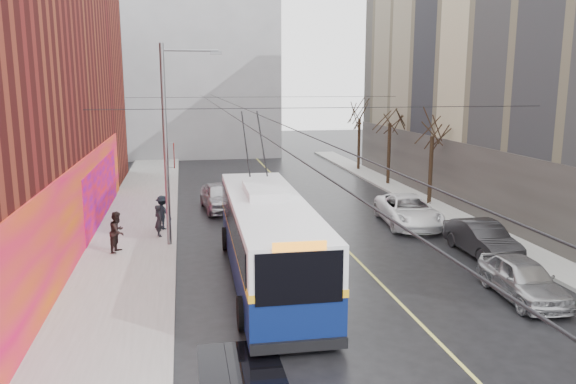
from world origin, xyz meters
name	(u,v)px	position (x,y,z in m)	size (l,w,h in m)	color
ground	(376,330)	(0.00, 0.00, 0.00)	(140.00, 140.00, 0.00)	black
sidewalk_left	(135,236)	(-8.00, 12.00, 0.07)	(4.00, 60.00, 0.15)	gray
sidewalk_right	(461,220)	(9.00, 12.00, 0.07)	(2.00, 60.00, 0.15)	gray
lane_line	(316,219)	(1.50, 14.00, 0.00)	(0.12, 50.00, 0.01)	#BFB74C
building_far	(175,66)	(-6.00, 44.99, 9.02)	(20.50, 12.10, 18.00)	gray
streetlight_pole	(169,141)	(-6.14, 10.00, 4.85)	(2.65, 0.60, 9.00)	slate
catenary_wires	(239,104)	(-2.54, 14.77, 6.25)	(18.00, 60.00, 0.22)	black
tree_near	(433,123)	(9.00, 16.00, 4.98)	(3.20, 3.20, 6.40)	black
tree_mid	(390,112)	(9.00, 23.00, 5.25)	(3.20, 3.20, 6.68)	black
tree_far	(360,109)	(9.00, 30.00, 5.14)	(3.20, 3.20, 6.57)	black
puddle	(241,367)	(-4.27, -1.51, 0.00)	(2.20, 3.03, 0.01)	black
pigeons_flying	(237,86)	(-3.05, 10.73, 7.21)	(3.51, 1.13, 1.43)	slate
trolleybus	(268,237)	(-2.54, 4.95, 1.68)	(3.16, 12.81, 6.03)	#091748
parked_car_a	(523,279)	(5.80, 1.49, 0.72)	(1.70, 4.22, 1.44)	#A0A1A4
parked_car_b	(482,239)	(7.00, 6.33, 0.73)	(1.55, 4.45, 1.47)	black
parked_car_c	(408,211)	(5.91, 11.83, 0.77)	(2.56, 5.55, 1.54)	white
following_car	(220,196)	(-3.55, 17.15, 0.81)	(1.91, 4.75, 1.62)	#AAAAAF
pedestrian_a	(159,221)	(-6.80, 11.43, 0.91)	(0.56, 0.36, 1.52)	black
pedestrian_b	(117,232)	(-8.45, 9.23, 1.04)	(0.87, 0.67, 1.78)	black
pedestrian_c	(163,212)	(-6.66, 12.76, 1.00)	(1.10, 0.63, 1.70)	black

